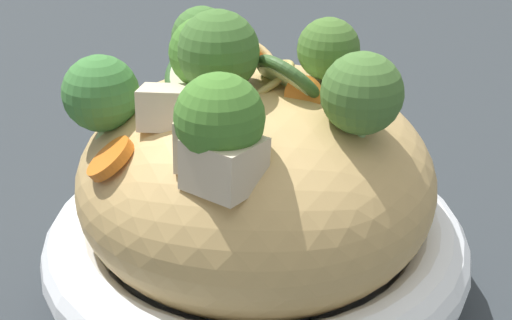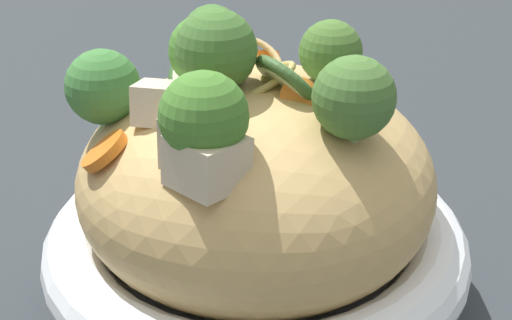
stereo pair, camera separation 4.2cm
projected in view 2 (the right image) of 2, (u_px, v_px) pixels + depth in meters
ground_plane at (256, 289)px, 0.47m from camera, size 3.00×3.00×0.00m
serving_bowl at (256, 251)px, 0.45m from camera, size 0.26×0.26×0.06m
noodle_heap at (256, 178)px, 0.43m from camera, size 0.21×0.21×0.14m
broccoli_florets at (224, 73)px, 0.38m from camera, size 0.19×0.17×0.08m
carrot_coins at (212, 102)px, 0.40m from camera, size 0.13×0.13×0.05m
zucchini_slices at (242, 77)px, 0.40m from camera, size 0.10×0.08×0.04m
chicken_chunks at (191, 138)px, 0.35m from camera, size 0.06×0.09×0.04m
chopsticks_pair at (283, 98)px, 0.75m from camera, size 0.22×0.04×0.01m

